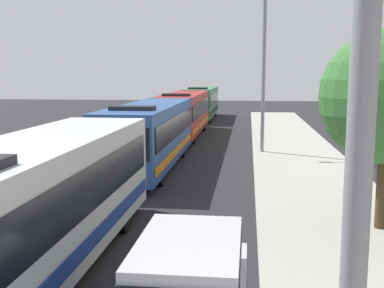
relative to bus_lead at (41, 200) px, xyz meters
name	(u,v)px	position (x,y,z in m)	size (l,w,h in m)	color
bus_lead	(41,200)	(0.00, 0.00, 0.00)	(2.58, 10.67, 3.21)	silver
bus_second_in_line	(150,133)	(0.00, 12.16, 0.00)	(2.58, 11.45, 3.21)	#284C8C
bus_middle	(184,113)	(0.00, 24.13, 0.00)	(2.58, 12.15, 3.21)	maroon
bus_fourth_in_line	(202,102)	(0.00, 37.22, 0.00)	(2.58, 11.51, 3.21)	#33724C
streetlamp_mid	(264,55)	(5.40, 16.86, 3.78)	(6.13, 0.28, 8.72)	gray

